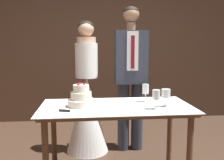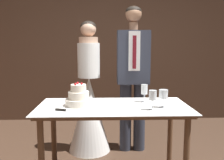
{
  "view_description": "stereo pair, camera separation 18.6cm",
  "coord_description": "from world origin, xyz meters",
  "views": [
    {
      "loc": [
        -0.35,
        -2.14,
        1.38
      ],
      "look_at": [
        -0.07,
        0.6,
        0.99
      ],
      "focal_mm": 40.0,
      "sensor_mm": 36.0,
      "label": 1
    },
    {
      "loc": [
        -0.17,
        -2.15,
        1.38
      ],
      "look_at": [
        -0.07,
        0.6,
        0.99
      ],
      "focal_mm": 40.0,
      "sensor_mm": 36.0,
      "label": 2
    }
  ],
  "objects": [
    {
      "name": "wall_back",
      "position": [
        0.0,
        2.43,
        1.33
      ],
      "size": [
        5.26,
        0.12,
        2.66
      ],
      "primitive_type": "cube",
      "color": "#513828",
      "rests_on": "ground_plane"
    },
    {
      "name": "cake_table",
      "position": [
        -0.07,
        0.2,
        0.7
      ],
      "size": [
        1.46,
        0.73,
        0.79
      ],
      "color": "brown",
      "rests_on": "ground_plane"
    },
    {
      "name": "tiered_cake",
      "position": [
        -0.41,
        0.22,
        0.87
      ],
      "size": [
        0.26,
        0.26,
        0.23
      ],
      "color": "silver",
      "rests_on": "cake_table"
    },
    {
      "name": "cake_knife",
      "position": [
        -0.47,
        0.0,
        0.8
      ],
      "size": [
        0.41,
        0.15,
        0.02
      ],
      "rotation": [
        0.0,
        0.0,
        -0.3
      ],
      "color": "silver",
      "rests_on": "cake_table"
    },
    {
      "name": "wine_glass_near",
      "position": [
        0.39,
        0.12,
        0.91
      ],
      "size": [
        0.08,
        0.08,
        0.17
      ],
      "color": "silver",
      "rests_on": "cake_table"
    },
    {
      "name": "wine_glass_middle",
      "position": [
        0.25,
        0.34,
        0.92
      ],
      "size": [
        0.07,
        0.07,
        0.18
      ],
      "color": "silver",
      "rests_on": "cake_table"
    },
    {
      "name": "wine_glass_far",
      "position": [
        0.27,
        0.03,
        0.92
      ],
      "size": [
        0.07,
        0.07,
        0.18
      ],
      "color": "silver",
      "rests_on": "cake_table"
    },
    {
      "name": "bride",
      "position": [
        -0.35,
        1.0,
        0.61
      ],
      "size": [
        0.54,
        0.54,
        1.67
      ],
      "color": "white",
      "rests_on": "ground_plane"
    },
    {
      "name": "groom",
      "position": [
        0.21,
        1.0,
        1.02
      ],
      "size": [
        0.4,
        0.25,
        1.85
      ],
      "color": "#333847",
      "rests_on": "ground_plane"
    }
  ]
}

